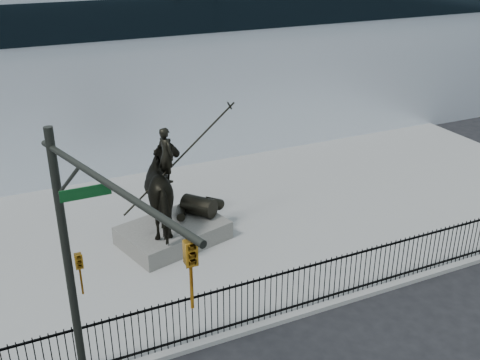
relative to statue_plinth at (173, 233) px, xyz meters
name	(u,v)px	position (x,y,z in m)	size (l,w,h in m)	color
ground	(342,332)	(2.73, -6.55, -0.48)	(120.00, 120.00, 0.00)	black
plaza	(238,222)	(2.73, 0.45, -0.40)	(30.00, 12.00, 0.15)	gray
building	(137,47)	(2.73, 13.45, 4.02)	(44.00, 14.00, 9.00)	silver
picket_fence	(320,282)	(2.73, -5.30, 0.42)	(22.10, 0.10, 1.50)	black
statue_plinth	(173,233)	(0.00, 0.00, 0.00)	(3.52, 2.42, 0.66)	#5B5953
equestrian_statue	(172,189)	(0.07, 0.02, 1.71)	(4.37, 3.31, 3.82)	black
traffic_signal_left	(88,282)	(-4.02, -7.17, 3.55)	(1.52, 4.84, 7.00)	black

